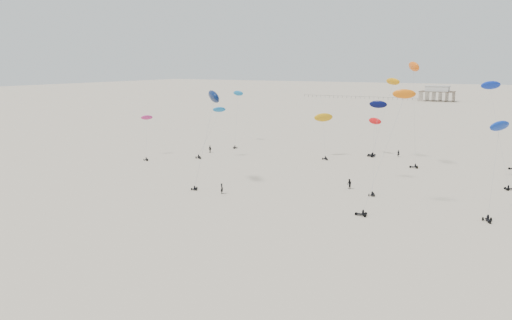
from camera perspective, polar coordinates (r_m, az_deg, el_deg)
The scene contains 19 objects.
ground_plane at distance 193.82m, azimuth 16.03°, elevation 3.51°, with size 900.00×900.00×0.00m, color beige.
pavilion_main at distance 342.31m, azimuth 19.99°, elevation 7.04°, with size 21.00×13.00×9.80m.
pier_fence at distance 354.05m, azimuth 11.56°, elevation 7.03°, with size 80.20×0.20×1.50m.
rig_0 at distance 101.34m, azimuth 13.63°, elevation 3.72°, with size 5.66×14.94×19.86m.
rig_1 at distance 83.77m, azimuth 15.10°, elevation 3.03°, with size 6.61×11.15×20.36m.
rig_2 at distance 151.57m, azimuth -2.14°, elevation 6.25°, with size 9.36×15.39×20.03m.
rig_3 at distance 129.79m, azimuth 7.75°, elevation 4.24°, with size 6.31×8.50×11.52m.
rig_4 at distance 111.29m, azimuth 25.60°, elevation 5.60°, with size 8.73×11.61×21.13m.
rig_5 at distance 87.72m, azimuth 25.81°, elevation 1.20°, with size 4.10×11.37×15.38m.
rig_6 at distance 131.74m, azimuth -12.39°, elevation 3.26°, with size 7.99×9.66×12.47m.
rig_7 at distance 130.42m, azimuth 14.81°, elevation 6.73°, with size 7.88×4.18×20.46m.
rig_9 at distance 127.77m, azimuth -5.15°, elevation 3.66°, with size 6.03×7.57×13.08m.
rig_10 at distance 135.23m, azimuth 13.35°, elevation 3.40°, with size 4.44×5.83×9.83m.
rig_11 at distance 120.83m, azimuth 17.60°, elevation 8.63°, with size 5.38×6.20×24.44m.
rig_12 at distance 99.00m, azimuth -4.98°, elevation 6.61°, with size 6.09×11.05×19.04m.
spectator_0 at distance 92.88m, azimuth -3.92°, elevation -3.86°, with size 0.84×0.58×2.31m, color black.
spectator_1 at distance 97.79m, azimuth 10.60°, elevation -3.27°, with size 1.12×0.65×2.29m, color black.
spectator_2 at distance 135.74m, azimuth -5.27°, elevation 0.85°, with size 1.36×0.73×2.31m, color black.
spectator_3 at distance 134.15m, azimuth 15.95°, elevation 0.35°, with size 0.77×0.53×2.11m, color black.
Camera 1 is at (41.17, 12.10, 23.73)m, focal length 35.00 mm.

